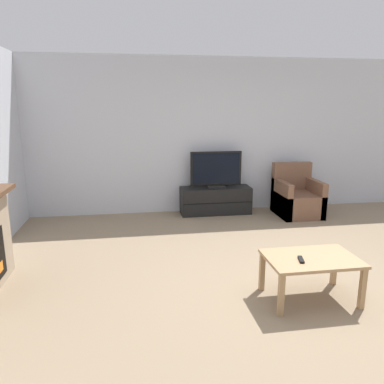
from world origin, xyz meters
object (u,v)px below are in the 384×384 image
Objects in this scene: tv at (216,171)px; armchair at (297,199)px; tv_stand at (216,200)px; remote at (301,260)px; coffee_table at (311,263)px.

armchair is at bearing -12.43° from tv.
tv is 1.50m from armchair.
tv_stand is 1.37× the size of tv.
armchair is at bearing 80.54° from remote.
tv_stand is 1.42m from armchair.
remote is at bearing -157.11° from coffee_table.
tv is at bearing -90.00° from tv_stand.
remote is (0.12, -3.16, 0.22)m from tv_stand.
armchair is 3.12m from remote.
remote is (-0.14, -0.06, 0.07)m from coffee_table.
armchair reaches higher than coffee_table.
coffee_table is at bearing -85.23° from tv_stand.
tv reaches higher than coffee_table.
armchair is (1.39, -0.31, -0.48)m from tv.
tv_stand is 3.12m from coffee_table.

